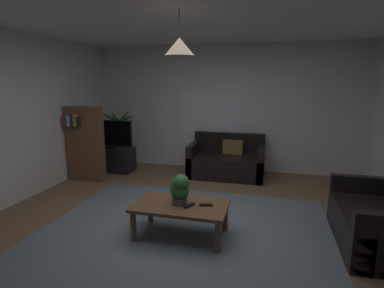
% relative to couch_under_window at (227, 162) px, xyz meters
% --- Properties ---
extents(floor, '(5.53, 5.79, 0.02)m').
position_rel_couch_under_window_xyz_m(floor, '(-0.17, -2.40, -0.28)').
color(floor, brown).
rests_on(floor, ground).
extents(rug, '(3.59, 3.19, 0.01)m').
position_rel_couch_under_window_xyz_m(rug, '(-0.17, -2.60, -0.27)').
color(rug, slate).
rests_on(rug, ground).
extents(wall_back, '(5.65, 0.06, 2.60)m').
position_rel_couch_under_window_xyz_m(wall_back, '(-0.17, 0.52, 1.03)').
color(wall_back, silver).
rests_on(wall_back, ground).
extents(ceiling, '(5.53, 5.79, 0.02)m').
position_rel_couch_under_window_xyz_m(ceiling, '(-0.17, -2.40, 2.34)').
color(ceiling, white).
extents(window_pane, '(1.28, 0.01, 1.13)m').
position_rel_couch_under_window_xyz_m(window_pane, '(-0.48, 0.49, 0.84)').
color(window_pane, white).
extents(couch_under_window, '(1.45, 0.86, 0.82)m').
position_rel_couch_under_window_xyz_m(couch_under_window, '(0.00, 0.00, 0.00)').
color(couch_under_window, black).
rests_on(couch_under_window, ground).
extents(couch_right_side, '(0.86, 1.37, 0.82)m').
position_rel_couch_under_window_xyz_m(couch_right_side, '(2.10, -2.27, 0.00)').
color(couch_right_side, black).
rests_on(couch_right_side, ground).
extents(coffee_table, '(1.12, 0.65, 0.41)m').
position_rel_couch_under_window_xyz_m(coffee_table, '(-0.18, -2.60, 0.07)').
color(coffee_table, brown).
rests_on(coffee_table, ground).
extents(book_on_table_0, '(0.16, 0.13, 0.03)m').
position_rel_couch_under_window_xyz_m(book_on_table_0, '(-0.22, -2.54, 0.15)').
color(book_on_table_0, '#2D4C8C').
rests_on(book_on_table_0, coffee_table).
extents(book_on_table_1, '(0.16, 0.13, 0.02)m').
position_rel_couch_under_window_xyz_m(book_on_table_1, '(-0.22, -2.54, 0.17)').
color(book_on_table_1, gold).
rests_on(book_on_table_1, coffee_table).
extents(remote_on_table_0, '(0.17, 0.09, 0.02)m').
position_rel_couch_under_window_xyz_m(remote_on_table_0, '(0.12, -2.57, 0.15)').
color(remote_on_table_0, black).
rests_on(remote_on_table_0, coffee_table).
extents(remote_on_table_1, '(0.11, 0.17, 0.02)m').
position_rel_couch_under_window_xyz_m(remote_on_table_1, '(-0.06, -2.64, 0.15)').
color(remote_on_table_1, black).
rests_on(remote_on_table_1, coffee_table).
extents(potted_plant_on_table, '(0.24, 0.23, 0.37)m').
position_rel_couch_under_window_xyz_m(potted_plant_on_table, '(-0.19, -2.59, 0.33)').
color(potted_plant_on_table, '#4C4C51').
rests_on(potted_plant_on_table, coffee_table).
extents(tv_stand, '(0.90, 0.44, 0.50)m').
position_rel_couch_under_window_xyz_m(tv_stand, '(-2.38, -0.26, -0.02)').
color(tv_stand, black).
rests_on(tv_stand, ground).
extents(tv, '(0.94, 0.16, 0.58)m').
position_rel_couch_under_window_xyz_m(tv, '(-2.38, -0.28, 0.52)').
color(tv, black).
rests_on(tv, tv_stand).
extents(potted_palm_corner, '(0.86, 0.80, 1.29)m').
position_rel_couch_under_window_xyz_m(potted_palm_corner, '(-2.46, 0.26, 0.28)').
color(potted_palm_corner, beige).
rests_on(potted_palm_corner, ground).
extents(bookshelf_corner, '(0.70, 0.31, 1.40)m').
position_rel_couch_under_window_xyz_m(bookshelf_corner, '(-2.57, -0.92, 0.44)').
color(bookshelf_corner, brown).
rests_on(bookshelf_corner, ground).
extents(pendant_lamp, '(0.33, 0.33, 0.48)m').
position_rel_couch_under_window_xyz_m(pendant_lamp, '(-0.18, -2.60, 1.95)').
color(pendant_lamp, black).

